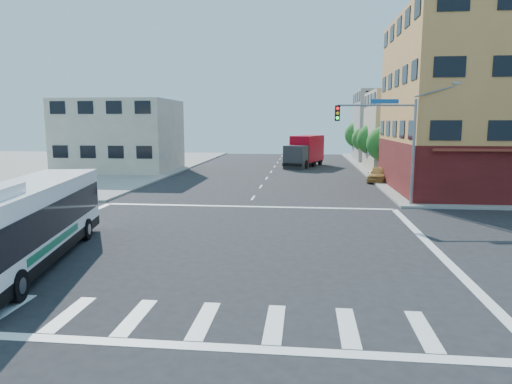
# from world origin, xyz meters

# --- Properties ---
(ground) EXTENTS (120.00, 120.00, 0.00)m
(ground) POSITION_xyz_m (0.00, 0.00, 0.00)
(ground) COLOR black
(ground) RESTS_ON ground
(sidewalk_nw) EXTENTS (50.00, 50.00, 0.15)m
(sidewalk_nw) POSITION_xyz_m (-35.00, 35.00, 0.07)
(sidewalk_nw) COLOR gray
(sidewalk_nw) RESTS_ON ground
(corner_building_ne) EXTENTS (18.10, 15.44, 14.00)m
(corner_building_ne) POSITION_xyz_m (19.99, 18.48, 5.89)
(corner_building_ne) COLOR #CB8F49
(corner_building_ne) RESTS_ON ground
(building_east_near) EXTENTS (12.06, 10.06, 9.00)m
(building_east_near) POSITION_xyz_m (16.98, 33.98, 4.51)
(building_east_near) COLOR tan
(building_east_near) RESTS_ON ground
(building_east_far) EXTENTS (12.06, 10.06, 10.00)m
(building_east_far) POSITION_xyz_m (16.98, 47.98, 5.01)
(building_east_far) COLOR gray
(building_east_far) RESTS_ON ground
(building_west) EXTENTS (12.06, 10.06, 8.00)m
(building_west) POSITION_xyz_m (-17.02, 29.98, 4.01)
(building_west) COLOR beige
(building_west) RESTS_ON ground
(signal_mast_ne) EXTENTS (7.91, 1.13, 8.07)m
(signal_mast_ne) POSITION_xyz_m (9.08, 10.62, 4.98)
(signal_mast_ne) COLOR gray
(signal_mast_ne) RESTS_ON ground
(street_tree_a) EXTENTS (3.60, 3.60, 5.53)m
(street_tree_a) POSITION_xyz_m (11.90, 27.92, 3.59)
(street_tree_a) COLOR #3C2216
(street_tree_a) RESTS_ON ground
(street_tree_b) EXTENTS (3.80, 3.80, 5.79)m
(street_tree_b) POSITION_xyz_m (11.90, 35.92, 3.75)
(street_tree_b) COLOR #3C2216
(street_tree_b) RESTS_ON ground
(street_tree_c) EXTENTS (3.40, 3.40, 5.29)m
(street_tree_c) POSITION_xyz_m (11.90, 43.92, 3.46)
(street_tree_c) COLOR #3C2216
(street_tree_c) RESTS_ON ground
(street_tree_d) EXTENTS (4.00, 4.00, 6.03)m
(street_tree_d) POSITION_xyz_m (11.90, 51.92, 3.88)
(street_tree_d) COLOR #3C2216
(street_tree_d) RESTS_ON ground
(transit_bus) EXTENTS (4.79, 12.15, 3.52)m
(transit_bus) POSITION_xyz_m (-6.91, -3.81, 1.72)
(transit_bus) COLOR black
(transit_bus) RESTS_ON ground
(box_truck) EXTENTS (5.14, 8.88, 3.84)m
(box_truck) POSITION_xyz_m (3.70, 37.52, 1.86)
(box_truck) COLOR #292A2E
(box_truck) RESTS_ON ground
(parked_car) EXTENTS (2.64, 4.47, 1.43)m
(parked_car) POSITION_xyz_m (10.54, 23.42, 0.71)
(parked_car) COLOR gold
(parked_car) RESTS_ON ground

